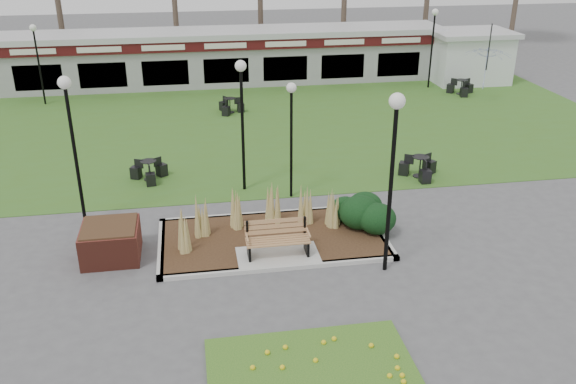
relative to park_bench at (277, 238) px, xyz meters
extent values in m
plane|color=#515154|center=(0.00, -0.25, -0.59)|extent=(100.00, 100.00, 0.00)
cube|color=#3D6921|center=(0.00, 11.75, -0.58)|extent=(34.00, 16.00, 0.02)
cube|color=#27621C|center=(0.00, -4.85, -0.55)|extent=(4.20, 3.00, 0.08)
cube|color=#362015|center=(0.00, 0.95, -0.53)|extent=(6.22, 3.22, 0.12)
cube|color=#B7B7B2|center=(0.00, -0.66, -0.53)|extent=(6.40, 0.18, 0.12)
cube|color=#B7B7B2|center=(0.00, 2.56, -0.53)|extent=(6.40, 0.18, 0.12)
cube|color=#B7B7B2|center=(-3.11, 0.95, -0.53)|extent=(0.18, 3.40, 0.12)
cube|color=#B7B7B2|center=(3.11, 0.95, -0.53)|extent=(0.18, 3.40, 0.12)
cube|color=#B7B7B2|center=(0.00, -0.10, -0.52)|extent=(2.20, 1.20, 0.13)
cone|color=tan|center=(-1.90, 1.35, 0.11)|extent=(0.36, 0.36, 1.15)
cone|color=tan|center=(-0.90, 1.75, 0.11)|extent=(0.36, 0.36, 1.15)
cone|color=tan|center=(0.20, 1.95, 0.11)|extent=(0.36, 0.36, 1.15)
cone|color=tan|center=(1.10, 1.75, 0.11)|extent=(0.36, 0.36, 1.15)
cone|color=tan|center=(1.90, 1.35, 0.11)|extent=(0.36, 0.36, 1.15)
cone|color=tan|center=(-2.40, 0.55, 0.11)|extent=(0.36, 0.36, 1.15)
ellipsoid|color=black|center=(2.60, 1.15, 0.00)|extent=(1.21, 1.10, 0.99)
ellipsoid|color=black|center=(3.00, 0.75, -0.04)|extent=(1.10, 1.00, 0.90)
ellipsoid|color=black|center=(2.90, 1.65, -0.06)|extent=(1.06, 0.96, 0.86)
ellipsoid|color=black|center=(2.30, 1.65, -0.11)|extent=(0.92, 0.84, 0.76)
cube|color=#AE724E|center=(0.00, -0.10, -0.03)|extent=(1.70, 0.57, 0.04)
cube|color=#AE724E|center=(0.00, 0.21, 0.25)|extent=(1.70, 0.13, 0.44)
cube|color=black|center=(-0.78, -0.10, -0.25)|extent=(0.06, 0.55, 0.42)
cube|color=black|center=(0.78, -0.10, -0.25)|extent=(0.06, 0.55, 0.42)
cube|color=black|center=(-0.78, 0.20, 0.22)|extent=(0.06, 0.06, 0.50)
cube|color=black|center=(0.78, 0.20, 0.22)|extent=(0.06, 0.06, 0.50)
cube|color=#AE724E|center=(-0.82, -0.12, 0.15)|extent=(0.05, 0.50, 0.04)
cube|color=#AE724E|center=(0.82, -0.12, 0.15)|extent=(0.05, 0.50, 0.04)
cube|color=maroon|center=(-4.40, 0.75, -0.14)|extent=(1.50, 1.50, 0.90)
cube|color=#362015|center=(-4.40, 0.75, 0.33)|extent=(1.40, 1.40, 0.06)
cube|color=#949497|center=(0.00, 19.75, 0.71)|extent=(24.00, 3.00, 2.60)
cube|color=#440E0F|center=(0.00, 18.20, 1.76)|extent=(24.00, 0.18, 0.55)
cube|color=silver|center=(0.00, 19.75, 2.16)|extent=(24.60, 3.40, 0.30)
cube|color=silver|center=(0.00, 18.09, 1.76)|extent=(22.00, 0.02, 0.28)
cube|color=black|center=(0.00, 18.30, 0.41)|extent=(22.00, 0.10, 1.30)
cube|color=silver|center=(13.50, 17.75, 0.71)|extent=(4.00, 3.00, 2.60)
cube|color=silver|center=(13.50, 17.75, 2.11)|extent=(4.40, 3.40, 0.25)
cylinder|color=#47382B|center=(-9.00, 27.75, 2.00)|extent=(0.36, 0.36, 5.17)
cylinder|color=#47382B|center=(-3.00, 27.75, 2.00)|extent=(0.36, 0.36, 5.17)
cylinder|color=#47382B|center=(3.00, 27.75, 2.00)|extent=(0.36, 0.36, 5.17)
cylinder|color=#47382B|center=(9.00, 27.75, 2.00)|extent=(0.36, 0.36, 5.17)
cylinder|color=#47382B|center=(15.00, 27.75, 2.00)|extent=(0.36, 0.36, 5.17)
cylinder|color=#47382B|center=(21.00, 27.75, 2.00)|extent=(0.36, 0.36, 5.17)
cylinder|color=black|center=(1.04, 3.84, 1.17)|extent=(0.09, 0.09, 3.52)
sphere|color=white|center=(1.04, 3.84, 3.07)|extent=(0.32, 0.32, 0.32)
cylinder|color=black|center=(2.67, -1.08, 1.58)|extent=(0.11, 0.11, 4.35)
sphere|color=white|center=(2.67, -1.08, 3.93)|extent=(0.39, 0.39, 0.39)
cylinder|color=black|center=(-5.40, 2.95, 1.48)|extent=(0.10, 0.10, 4.13)
sphere|color=white|center=(-5.40, 2.95, 3.71)|extent=(0.37, 0.37, 0.37)
cylinder|color=black|center=(-0.42, 4.69, 1.43)|extent=(0.10, 0.10, 4.04)
sphere|color=white|center=(-0.42, 4.69, 3.61)|extent=(0.36, 0.36, 0.36)
cylinder|color=black|center=(10.85, 16.75, 1.33)|extent=(0.10, 0.10, 3.84)
sphere|color=white|center=(10.85, 16.75, 3.41)|extent=(0.35, 0.35, 0.35)
cylinder|color=black|center=(-9.11, 16.75, 1.20)|extent=(0.09, 0.09, 3.57)
sphere|color=white|center=(-9.11, 16.75, 3.13)|extent=(0.32, 0.32, 0.32)
cylinder|color=black|center=(-3.61, 6.05, -0.55)|extent=(0.41, 0.41, 0.03)
cylinder|color=black|center=(-3.61, 6.05, -0.22)|extent=(0.05, 0.05, 0.67)
cylinder|color=black|center=(-3.61, 6.05, 0.12)|extent=(0.56, 0.56, 0.02)
cube|color=black|center=(-3.20, 6.36, -0.35)|extent=(0.45, 0.45, 0.43)
cube|color=black|center=(-4.09, 6.25, -0.35)|extent=(0.42, 0.42, 0.43)
cube|color=black|center=(-3.55, 5.54, -0.35)|extent=(0.35, 0.35, 0.43)
cylinder|color=black|center=(-0.19, 13.76, -0.55)|extent=(0.41, 0.41, 0.03)
cylinder|color=black|center=(-0.19, 13.76, -0.23)|extent=(0.05, 0.05, 0.67)
cylinder|color=black|center=(-0.19, 13.76, 0.12)|extent=(0.56, 0.56, 0.02)
cube|color=black|center=(0.32, 13.79, -0.36)|extent=(0.33, 0.33, 0.43)
cube|color=black|center=(-0.47, 14.18, -0.36)|extent=(0.44, 0.44, 0.43)
cube|color=black|center=(-0.41, 13.30, -0.36)|extent=(0.42, 0.42, 0.43)
cylinder|color=black|center=(5.81, 4.75, -0.55)|extent=(0.44, 0.44, 0.03)
cylinder|color=black|center=(5.81, 4.75, -0.20)|extent=(0.05, 0.05, 0.72)
cylinder|color=black|center=(5.81, 4.75, 0.17)|extent=(0.60, 0.60, 0.03)
cube|color=black|center=(6.29, 5.02, -0.34)|extent=(0.47, 0.47, 0.46)
cube|color=black|center=(5.33, 5.03, -0.34)|extent=(0.47, 0.47, 0.46)
cube|color=black|center=(5.81, 4.20, -0.34)|extent=(0.34, 0.34, 0.46)
cylinder|color=black|center=(12.00, 15.13, -0.55)|extent=(0.44, 0.44, 0.03)
cylinder|color=black|center=(12.00, 15.13, -0.20)|extent=(0.05, 0.05, 0.72)
cylinder|color=black|center=(12.00, 15.13, 0.18)|extent=(0.60, 0.60, 0.03)
cube|color=black|center=(12.52, 15.33, -0.34)|extent=(0.44, 0.44, 0.46)
cube|color=black|center=(11.57, 15.48, -0.34)|extent=(0.48, 0.48, 0.46)
cube|color=black|center=(11.91, 14.58, -0.34)|extent=(0.39, 0.39, 0.46)
cylinder|color=black|center=(12.24, 13.18, 0.51)|extent=(0.06, 0.06, 2.20)
imported|color=#3344B3|center=(12.24, 13.18, 1.19)|extent=(2.72, 2.75, 2.04)
imported|color=black|center=(-11.47, 25.97, 0.17)|extent=(4.84, 2.60, 1.51)
camera|label=1|loc=(-2.08, -14.18, 7.74)|focal=38.00mm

